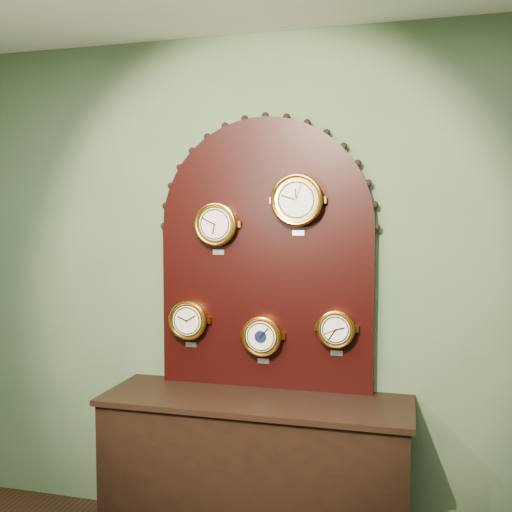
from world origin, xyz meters
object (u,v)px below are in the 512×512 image
(shop_counter, at_px, (255,477))
(display_board, at_px, (265,245))
(barometer, at_px, (262,336))
(tide_clock, at_px, (336,329))
(arabic_clock, at_px, (297,200))
(hygrometer, at_px, (189,320))
(roman_clock, at_px, (216,224))

(shop_counter, bearing_deg, display_board, 90.00)
(barometer, xyz_separation_m, tide_clock, (0.41, 0.00, 0.06))
(shop_counter, bearing_deg, arabic_clock, 38.27)
(barometer, height_order, tide_clock, tide_clock)
(display_board, relative_size, arabic_clock, 4.62)
(shop_counter, xyz_separation_m, arabic_clock, (0.19, 0.15, 1.47))
(display_board, bearing_deg, shop_counter, -90.00)
(hygrometer, relative_size, tide_clock, 1.08)
(barometer, bearing_deg, tide_clock, 0.09)
(roman_clock, height_order, tide_clock, roman_clock)
(shop_counter, height_order, barometer, barometer)
(roman_clock, xyz_separation_m, tide_clock, (0.67, 0.00, -0.55))
(display_board, height_order, roman_clock, display_board)
(shop_counter, distance_m, barometer, 0.75)
(shop_counter, xyz_separation_m, hygrometer, (-0.43, 0.15, 0.80))
(arabic_clock, relative_size, hygrometer, 1.20)
(hygrometer, bearing_deg, shop_counter, -19.62)
(arabic_clock, bearing_deg, roman_clock, 179.89)
(shop_counter, xyz_separation_m, tide_clock, (0.41, 0.15, 0.79))
(shop_counter, relative_size, hygrometer, 5.80)
(display_board, relative_size, roman_clock, 5.22)
(shop_counter, relative_size, roman_clock, 5.46)
(display_board, bearing_deg, barometer, -90.79)
(display_board, relative_size, hygrometer, 5.55)
(arabic_clock, xyz_separation_m, tide_clock, (0.21, 0.00, -0.68))
(tide_clock, bearing_deg, hygrometer, -179.96)
(display_board, height_order, hygrometer, display_board)
(roman_clock, xyz_separation_m, arabic_clock, (0.45, -0.00, 0.13))
(barometer, relative_size, tide_clock, 1.08)
(roman_clock, height_order, hygrometer, roman_clock)
(shop_counter, distance_m, tide_clock, 0.90)
(barometer, bearing_deg, hygrometer, 179.98)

